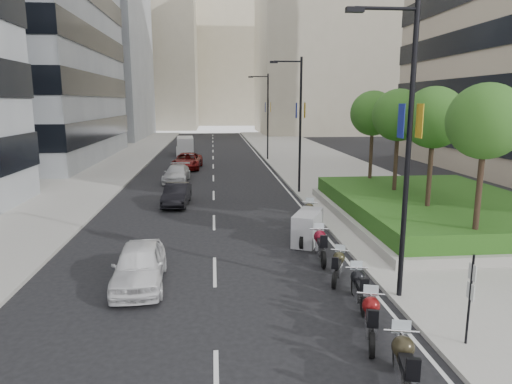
{
  "coord_description": "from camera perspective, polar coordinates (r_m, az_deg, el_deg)",
  "views": [
    {
      "loc": [
        -1.47,
        -12.02,
        6.15
      ],
      "look_at": [
        0.49,
        8.82,
        2.0
      ],
      "focal_mm": 32.0,
      "sensor_mm": 36.0,
      "label": 1
    }
  ],
  "objects": [
    {
      "name": "tree_0",
      "position": [
        18.89,
        26.77,
        7.83
      ],
      "size": [
        2.8,
        2.8,
        6.3
      ],
      "color": "#332319",
      "rests_on": "planter"
    },
    {
      "name": "lane_centre",
      "position": [
        42.47,
        -5.37,
        2.84
      ],
      "size": [
        0.12,
        100.0,
        0.01
      ],
      "primitive_type": "cube",
      "color": "silver",
      "rests_on": "ground"
    },
    {
      "name": "motorcycle_6",
      "position": [
        22.78,
        6.53,
        -2.88
      ],
      "size": [
        1.05,
        2.28,
        1.18
      ],
      "rotation": [
        0.0,
        0.0,
        1.22
      ],
      "color": "black",
      "rests_on": "ground"
    },
    {
      "name": "motorcycle_4",
      "position": [
        18.22,
        8.07,
        -6.58
      ],
      "size": [
        0.77,
        2.32,
        1.15
      ],
      "rotation": [
        0.0,
        0.0,
        1.48
      ],
      "color": "black",
      "rests_on": "ground"
    },
    {
      "name": "building_grey_far",
      "position": [
        85.52,
        -21.54,
        16.4
      ],
      "size": [
        22.0,
        26.0,
        30.0
      ],
      "primitive_type": "cube",
      "color": "gray",
      "rests_on": "ground"
    },
    {
      "name": "building_cream_right",
      "position": [
        95.71,
        9.33,
        18.18
      ],
      "size": [
        28.0,
        24.0,
        36.0
      ],
      "primitive_type": "cube",
      "color": "#B7AD93",
      "rests_on": "ground"
    },
    {
      "name": "car_c",
      "position": [
        36.1,
        -9.87,
        2.28
      ],
      "size": [
        2.13,
        4.59,
        1.3
      ],
      "primitive_type": "imported",
      "rotation": [
        0.0,
        0.0,
        -0.07
      ],
      "color": "#BCBCBE",
      "rests_on": "ground"
    },
    {
      "name": "ground",
      "position": [
        13.58,
        1.49,
        -15.71
      ],
      "size": [
        160.0,
        160.0,
        0.0
      ],
      "primitive_type": "plane",
      "color": "black",
      "rests_on": "ground"
    },
    {
      "name": "motorcycle_2",
      "position": [
        14.62,
        12.75,
        -11.56
      ],
      "size": [
        0.7,
        2.1,
        1.04
      ],
      "rotation": [
        0.0,
        0.0,
        1.46
      ],
      "color": "black",
      "rests_on": "ground"
    },
    {
      "name": "motorcycle_0",
      "position": [
        10.9,
        18.05,
        -19.89
      ],
      "size": [
        0.84,
        2.3,
        1.16
      ],
      "rotation": [
        0.0,
        0.0,
        1.34
      ],
      "color": "black",
      "rests_on": "ground"
    },
    {
      "name": "parking_sign",
      "position": [
        12.72,
        25.2,
        -11.57
      ],
      "size": [
        0.06,
        0.32,
        2.5
      ],
      "color": "black",
      "rests_on": "ground"
    },
    {
      "name": "building_cream_left",
      "position": [
        113.75,
        -14.3,
        16.35
      ],
      "size": [
        26.0,
        24.0,
        34.0
      ],
      "primitive_type": "cube",
      "color": "#B7AD93",
      "rests_on": "ground"
    },
    {
      "name": "lamp_post_0",
      "position": [
        14.22,
        18.01,
        6.29
      ],
      "size": [
        2.34,
        0.45,
        9.0
      ],
      "color": "black",
      "rests_on": "ground"
    },
    {
      "name": "car_a",
      "position": [
        16.14,
        -14.37,
        -8.85
      ],
      "size": [
        1.9,
        4.25,
        1.42
      ],
      "primitive_type": "imported",
      "rotation": [
        0.0,
        0.0,
        0.05
      ],
      "color": "white",
      "rests_on": "ground"
    },
    {
      "name": "sidewalk_left",
      "position": [
        43.74,
        -19.27,
        2.6
      ],
      "size": [
        8.0,
        100.0,
        0.15
      ],
      "primitive_type": "cube",
      "color": "#9E9B93",
      "rests_on": "ground"
    },
    {
      "name": "planter",
      "position": [
        25.5,
        21.55,
        -2.74
      ],
      "size": [
        10.0,
        14.0,
        0.4
      ],
      "primitive_type": "cube",
      "color": "#9E9B93",
      "rests_on": "sidewalk_right"
    },
    {
      "name": "lamp_post_1",
      "position": [
        30.56,
        5.28,
        9.13
      ],
      "size": [
        2.34,
        0.45,
        9.0
      ],
      "color": "black",
      "rests_on": "ground"
    },
    {
      "name": "delivery_van",
      "position": [
        54.82,
        -8.84,
        5.64
      ],
      "size": [
        2.16,
        4.98,
        2.05
      ],
      "rotation": [
        0.0,
        0.0,
        0.06
      ],
      "color": "silver",
      "rests_on": "ground"
    },
    {
      "name": "building_cream_centre",
      "position": [
        132.69,
        -4.03,
        16.74
      ],
      "size": [
        30.0,
        24.0,
        38.0
      ],
      "primitive_type": "cube",
      "color": "#B7AD93",
      "rests_on": "ground"
    },
    {
      "name": "motorcycle_5",
      "position": [
        20.28,
        6.47,
        -4.45
      ],
      "size": [
        1.81,
        2.5,
        1.41
      ],
      "rotation": [
        0.0,
        0.0,
        1.15
      ],
      "color": "black",
      "rests_on": "ground"
    },
    {
      "name": "lane_edge",
      "position": [
        42.78,
        1.62,
        2.95
      ],
      "size": [
        0.12,
        100.0,
        0.01
      ],
      "primitive_type": "cube",
      "color": "silver",
      "rests_on": "ground"
    },
    {
      "name": "lamp_post_2",
      "position": [
        48.36,
        1.31,
        9.92
      ],
      "size": [
        2.34,
        0.45,
        9.0
      ],
      "color": "black",
      "rests_on": "ground"
    },
    {
      "name": "hedge",
      "position": [
        25.37,
        21.65,
        -1.42
      ],
      "size": [
        9.4,
        13.4,
        0.8
      ],
      "primitive_type": "cube",
      "color": "#204814",
      "rests_on": "planter"
    },
    {
      "name": "car_b",
      "position": [
        27.92,
        -9.88,
        -0.32
      ],
      "size": [
        1.62,
        4.03,
        1.3
      ],
      "primitive_type": "imported",
      "rotation": [
        0.0,
        0.0,
        -0.06
      ],
      "color": "black",
      "rests_on": "ground"
    },
    {
      "name": "sidewalk_right",
      "position": [
        43.73,
        8.54,
        3.1
      ],
      "size": [
        10.0,
        100.0,
        0.15
      ],
      "primitive_type": "cube",
      "color": "#9E9B93",
      "rests_on": "ground"
    },
    {
      "name": "tree_1",
      "position": [
        22.38,
        21.34,
        8.6
      ],
      "size": [
        2.8,
        2.8,
        6.3
      ],
      "color": "#332319",
      "rests_on": "planter"
    },
    {
      "name": "tree_3",
      "position": [
        29.75,
        14.41,
        9.47
      ],
      "size": [
        2.8,
        2.8,
        6.3
      ],
      "color": "#332319",
      "rests_on": "planter"
    },
    {
      "name": "motorcycle_3",
      "position": [
        16.37,
        10.19,
        -9.09
      ],
      "size": [
        0.95,
        1.84,
        0.97
      ],
      "rotation": [
        0.0,
        0.0,
        1.16
      ],
      "color": "black",
      "rests_on": "ground"
    },
    {
      "name": "motorcycle_1",
      "position": [
        12.7,
        14.17,
        -15.13
      ],
      "size": [
        0.89,
        2.15,
        1.1
      ],
      "rotation": [
        0.0,
        0.0,
        1.28
      ],
      "color": "black",
      "rests_on": "ground"
    },
    {
      "name": "car_d",
      "position": [
        42.99,
        -8.58,
        3.86
      ],
      "size": [
        2.81,
        5.48,
        1.48
      ],
      "primitive_type": "imported",
      "rotation": [
        0.0,
        0.0,
        -0.07
      ],
      "color": "#650D0C",
      "rests_on": "ground"
    },
    {
      "name": "tree_2",
      "position": [
        26.02,
        17.39,
        9.11
      ],
      "size": [
        2.8,
        2.8,
        6.3
      ],
      "color": "#332319",
      "rests_on": "planter"
    }
  ]
}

